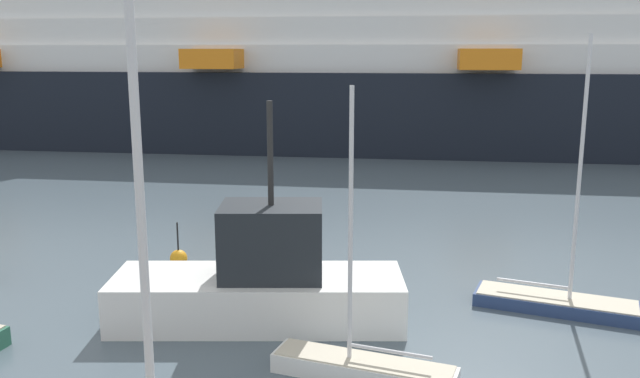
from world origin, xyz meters
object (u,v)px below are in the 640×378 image
Objects in this scene: sailboat_0 at (363,365)px; channel_buoy_1 at (179,258)px; cruise_ship at (355,68)px; sailboat_4 at (556,299)px; fishing_boat_3 at (262,282)px.

sailboat_0 is 4.19× the size of channel_buoy_1.
cruise_ship is at bearing 80.14° from channel_buoy_1.
cruise_ship is at bearing 119.79° from sailboat_4.
sailboat_4 is 0.97× the size of fishing_boat_3.
sailboat_4 is 8.67m from fishing_boat_3.
channel_buoy_1 is at bearing 125.05° from fishing_boat_3.
channel_buoy_1 is at bearing -32.82° from sailboat_0.
fishing_boat_3 is at bearing -31.04° from sailboat_0.
cruise_ship is (1.91, 36.95, 5.05)m from fishing_boat_3.
sailboat_4 reaches higher than channel_buoy_1.
fishing_boat_3 is at bearing -51.05° from channel_buoy_1.
cruise_ship is at bearing -71.71° from sailboat_0.
sailboat_4 reaches higher than sailboat_0.
fishing_boat_3 is 5.09× the size of channel_buoy_1.
sailboat_0 is at bearing -121.78° from sailboat_4.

